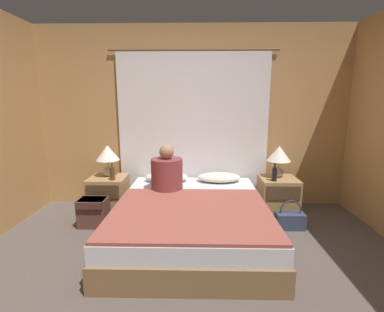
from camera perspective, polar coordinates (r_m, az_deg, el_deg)
ground_plane at (r=2.49m, az=-0.66°, el=-25.67°), size 16.00×16.00×0.00m
wall_back at (r=3.97m, az=0.26°, el=7.78°), size 4.42×0.06×2.50m
curtain_panel at (r=3.92m, az=0.24°, el=5.26°), size 2.29×0.02×2.17m
bed at (r=3.14m, az=-0.12°, el=-12.97°), size 1.62×1.97×0.41m
nightstand_left at (r=3.96m, az=-16.74°, el=-7.56°), size 0.48×0.46×0.49m
nightstand_right at (r=3.92m, az=17.20°, el=-7.79°), size 0.48×0.46×0.49m
lamp_left at (r=3.89m, az=-16.90°, el=0.13°), size 0.31×0.31×0.42m
lamp_right at (r=3.85m, az=17.41°, el=-0.02°), size 0.31×0.31×0.42m
pillow_left at (r=3.80m, az=-5.22°, el=-4.30°), size 0.58×0.33×0.12m
pillow_right at (r=3.79m, az=5.57°, el=-4.36°), size 0.58×0.33×0.12m
blanket_on_bed at (r=2.78m, az=-0.28°, el=-11.32°), size 1.56×1.31×0.03m
person_left_in_bed at (r=3.39m, az=-5.17°, el=-3.45°), size 0.38×0.38×0.57m
beer_bottle_on_left_stand at (r=3.72m, az=-16.02°, el=-3.41°), size 0.07×0.07×0.23m
beer_bottle_on_right_stand at (r=3.68m, az=16.55°, el=-3.54°), size 0.06×0.06×0.23m
backpack_on_floor at (r=3.61m, az=-19.59°, el=-10.48°), size 0.34×0.26×0.34m
handbag_on_floor at (r=3.58m, az=19.45°, el=-12.24°), size 0.33×0.17×0.35m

